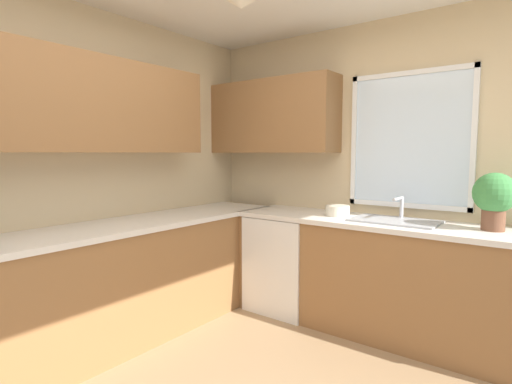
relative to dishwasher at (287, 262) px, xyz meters
name	(u,v)px	position (x,y,z in m)	size (l,w,h in m)	color
room_shell	(199,95)	(0.01, -1.13, 1.40)	(3.68, 4.11, 2.63)	beige
counter_run_left	(80,294)	(-0.66, -1.66, 0.02)	(0.65, 3.72, 0.91)	olive
counter_run_back	(399,280)	(1.02, 0.03, 0.02)	(2.77, 0.65, 0.91)	olive
dishwasher	(287,262)	(0.00, 0.00, 0.00)	(0.60, 0.60, 0.87)	white
sink_assembly	(395,220)	(0.97, 0.04, 0.49)	(0.65, 0.40, 0.19)	#9EA0A5
potted_plant	(494,196)	(1.63, 0.08, 0.72)	(0.28, 0.28, 0.40)	brown
bowl	(338,211)	(0.49, 0.03, 0.52)	(0.20, 0.20, 0.09)	beige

